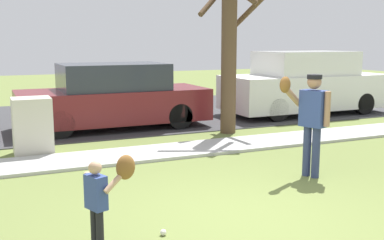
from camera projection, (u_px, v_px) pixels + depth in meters
name	position (u px, v px, depth m)	size (l,w,h in m)	color
ground_plane	(153.00, 156.00, 9.12)	(48.00, 48.00, 0.00)	olive
sidewalk_strip	(151.00, 153.00, 9.20)	(36.00, 1.20, 0.06)	#B2B2AD
road_surface	(96.00, 117.00, 13.72)	(36.00, 6.80, 0.02)	#38383A
person_adult	(311.00, 114.00, 7.53)	(0.81, 0.56, 1.67)	navy
person_child	(104.00, 191.00, 4.80)	(0.54, 0.34, 1.05)	black
baseball	(163.00, 232.00, 5.37)	(0.07, 0.07, 0.07)	white
utility_cabinet	(32.00, 126.00, 9.14)	(0.72, 0.63, 1.12)	beige
street_tree_near	(229.00, 35.00, 11.01)	(1.84, 1.88, 4.34)	brown
parked_suv_maroon	(113.00, 97.00, 11.86)	(4.70, 1.90, 1.63)	maroon
parked_van_white	(304.00, 84.00, 14.16)	(5.00, 1.95, 1.88)	silver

